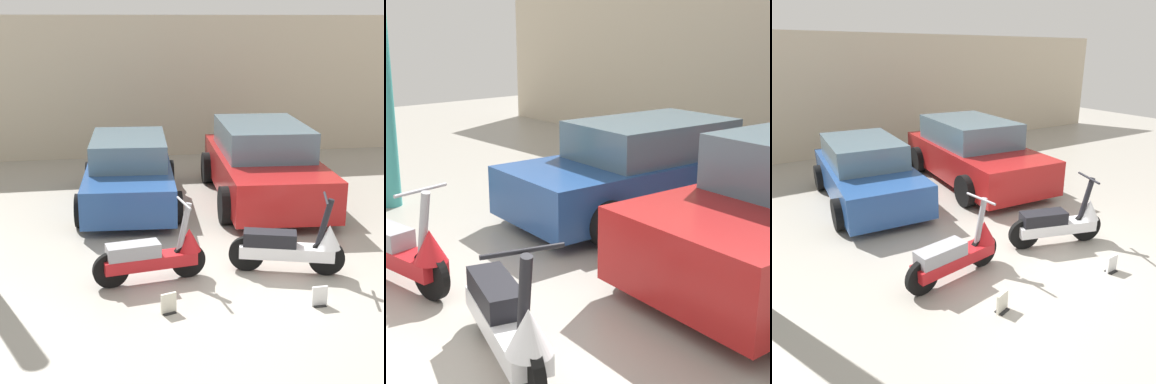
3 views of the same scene
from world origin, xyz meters
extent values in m
plane|color=#9E998E|center=(0.00, 0.00, 0.00)|extent=(28.00, 28.00, 0.00)
cylinder|color=black|center=(-0.74, 0.52, 0.24)|extent=(0.49, 0.16, 0.49)
cube|color=#B2191E|center=(-1.27, 0.44, 0.30)|extent=(1.30, 0.48, 0.17)
cylinder|color=gray|center=(-0.79, 0.51, 0.73)|extent=(0.23, 0.12, 0.69)
cylinder|color=gray|center=(-0.79, 0.51, 1.08)|extent=(0.12, 0.56, 0.03)
cone|color=#B2191E|center=(-0.72, 0.52, 0.55)|extent=(0.37, 0.37, 0.32)
cylinder|color=black|center=(1.18, 0.25, 0.25)|extent=(0.51, 0.24, 0.50)
cylinder|color=black|center=(0.12, 0.59, 0.25)|extent=(0.51, 0.24, 0.50)
cube|color=silver|center=(0.65, 0.42, 0.31)|extent=(1.34, 0.69, 0.17)
cube|color=black|center=(0.42, 0.49, 0.50)|extent=(0.79, 0.50, 0.20)
cylinder|color=black|center=(1.12, 0.27, 0.76)|extent=(0.25, 0.15, 0.71)
cylinder|color=black|center=(1.12, 0.27, 1.11)|extent=(0.21, 0.56, 0.03)
cone|color=silver|center=(1.20, 0.24, 0.57)|extent=(0.42, 0.42, 0.33)
cube|color=navy|center=(-1.29, 3.98, 0.48)|extent=(1.88, 3.91, 0.63)
cube|color=slate|center=(-1.27, 4.21, 1.04)|extent=(1.56, 2.23, 0.50)
cylinder|color=black|center=(-0.56, 2.74, 0.29)|extent=(0.25, 0.59, 0.58)
cylinder|color=black|center=(-2.20, 2.88, 0.29)|extent=(0.25, 0.59, 0.58)
cylinder|color=black|center=(-0.37, 5.09, 0.29)|extent=(0.25, 0.59, 0.58)
cylinder|color=black|center=(-2.01, 5.22, 0.29)|extent=(0.25, 0.59, 0.58)
cylinder|color=black|center=(0.29, 2.59, 0.33)|extent=(0.28, 0.68, 0.67)
camera|label=1|loc=(-1.99, -6.91, 3.45)|focal=55.00mm
camera|label=2|loc=(4.06, -1.84, 2.54)|focal=55.00mm
camera|label=3|loc=(-3.57, -3.45, 2.97)|focal=35.00mm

